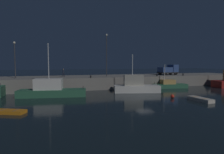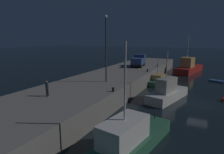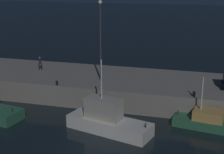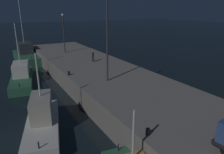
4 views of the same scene
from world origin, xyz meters
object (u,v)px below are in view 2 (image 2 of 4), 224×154
object	(u,v)px
bollard_west	(147,70)
fishing_boat_grey	(167,92)
fishing_boat_orange	(188,67)
dockworker	(47,88)
bollard_central	(113,89)
fishing_boat_blue	(159,80)
bollard_east	(157,66)
fishing_trawler_red	(127,141)
mooring_buoy_near	(223,99)
lamp_post_east	(106,44)
utility_truck	(139,61)
dinghy_orange_near	(217,81)

from	to	relation	value
bollard_west	fishing_boat_grey	bearing A→B (deg)	-145.81
fishing_boat_orange	dockworker	size ratio (longest dim) A/B	7.13
bollard_west	bollard_central	xyz separation A→B (m)	(-15.03, -0.26, -0.01)
fishing_boat_blue	bollard_west	world-z (taller)	fishing_boat_blue
fishing_boat_blue	fishing_boat_grey	distance (m)	10.09
bollard_east	fishing_trawler_red	bearing A→B (deg)	-170.72
bollard_central	bollard_east	size ratio (longest dim) A/B	0.92
dockworker	bollard_west	distance (m)	20.59
mooring_buoy_near	bollard_east	bearing A→B (deg)	45.64
lamp_post_east	bollard_central	world-z (taller)	lamp_post_east
fishing_trawler_red	dockworker	xyz separation A→B (m)	(2.45, 10.27, 2.39)
mooring_buoy_near	bollard_central	bearing A→B (deg)	130.15
bollard_west	bollard_east	world-z (taller)	bollard_east
fishing_trawler_red	fishing_boat_orange	distance (m)	39.84
fishing_boat_orange	bollard_east	world-z (taller)	fishing_boat_orange
fishing_boat_grey	mooring_buoy_near	distance (m)	7.61
fishing_boat_orange	bollard_east	bearing A→B (deg)	153.10
fishing_boat_blue	fishing_boat_grey	xyz separation A→B (m)	(-9.52, -3.30, 0.44)
fishing_boat_orange	fishing_boat_grey	distance (m)	25.15
fishing_boat_grey	lamp_post_east	size ratio (longest dim) A/B	0.93
fishing_boat_blue	bollard_east	distance (m)	5.62
mooring_buoy_near	bollard_west	xyz separation A→B (m)	(4.92, 12.25, 2.41)
bollard_central	utility_truck	bearing A→B (deg)	10.83
fishing_boat_blue	fishing_boat_orange	world-z (taller)	fishing_boat_orange
fishing_boat_orange	bollard_central	size ratio (longest dim) A/B	25.08
bollard_central	bollard_east	world-z (taller)	bollard_east
fishing_trawler_red	lamp_post_east	bearing A→B (deg)	34.57
fishing_boat_blue	bollard_central	distance (m)	17.10
dockworker	bollard_west	size ratio (longest dim) A/B	3.38
fishing_trawler_red	utility_truck	world-z (taller)	fishing_trawler_red
fishing_boat_grey	bollard_central	world-z (taller)	fishing_boat_grey
mooring_buoy_near	utility_truck	bearing A→B (deg)	56.54
lamp_post_east	bollard_west	size ratio (longest dim) A/B	18.35
mooring_buoy_near	dockworker	xyz separation A→B (m)	(-14.98, 17.52, 3.13)
lamp_post_east	bollard_east	size ratio (longest dim) A/B	17.49
fishing_trawler_red	bollard_west	distance (m)	22.96
fishing_boat_blue	dockworker	size ratio (longest dim) A/B	4.54
fishing_trawler_red	bollard_east	world-z (taller)	fishing_trawler_red
bollard_east	utility_truck	bearing A→B (deg)	107.25
dinghy_orange_near	fishing_boat_blue	bearing A→B (deg)	123.40
fishing_trawler_red	lamp_post_east	xyz separation A→B (m)	(11.50, 7.92, 6.73)
fishing_boat_grey	dockworker	bearing A→B (deg)	139.49
dinghy_orange_near	bollard_west	xyz separation A→B (m)	(-8.47, 11.90, 2.55)
fishing_boat_orange	dinghy_orange_near	xyz separation A→B (m)	(-9.02, -6.27, -1.10)
fishing_boat_orange	lamp_post_east	size ratio (longest dim) A/B	1.31
dockworker	fishing_trawler_red	bearing A→B (deg)	-103.41
fishing_boat_orange	mooring_buoy_near	xyz separation A→B (m)	(-22.41, -6.62, -0.96)
fishing_boat_blue	fishing_boat_orange	xyz separation A→B (m)	(15.62, -3.74, 0.58)
fishing_boat_blue	mooring_buoy_near	distance (m)	12.39
mooring_buoy_near	fishing_trawler_red	bearing A→B (deg)	157.40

